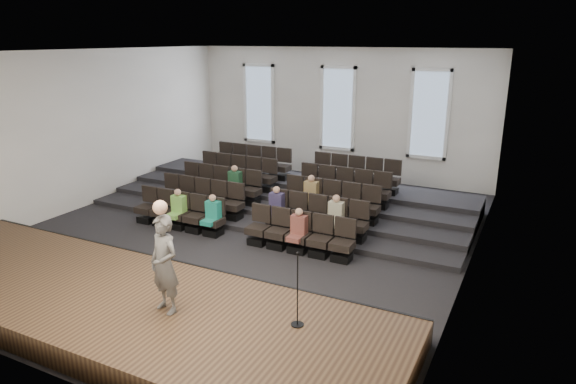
% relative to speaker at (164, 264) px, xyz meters
% --- Properties ---
extents(ground, '(14.00, 14.00, 0.00)m').
position_rel_speaker_xyz_m(ground, '(-1.41, 5.15, -1.42)').
color(ground, black).
rests_on(ground, ground).
extents(ceiling, '(12.00, 14.00, 0.02)m').
position_rel_speaker_xyz_m(ceiling, '(-1.41, 5.15, 3.59)').
color(ceiling, white).
rests_on(ceiling, ground).
extents(wall_back, '(12.00, 0.04, 5.00)m').
position_rel_speaker_xyz_m(wall_back, '(-1.41, 12.17, 1.08)').
color(wall_back, white).
rests_on(wall_back, ground).
extents(wall_front, '(12.00, 0.04, 5.00)m').
position_rel_speaker_xyz_m(wall_front, '(-1.41, -1.87, 1.08)').
color(wall_front, white).
rests_on(wall_front, ground).
extents(wall_left, '(0.04, 14.00, 5.00)m').
position_rel_speaker_xyz_m(wall_left, '(-7.43, 5.15, 1.08)').
color(wall_left, white).
rests_on(wall_left, ground).
extents(wall_right, '(0.04, 14.00, 5.00)m').
position_rel_speaker_xyz_m(wall_right, '(4.61, 5.15, 1.08)').
color(wall_right, white).
rests_on(wall_right, ground).
extents(stage, '(11.80, 3.60, 0.50)m').
position_rel_speaker_xyz_m(stage, '(-1.41, 0.05, -1.17)').
color(stage, '#503922').
rests_on(stage, ground).
extents(stage_lip, '(11.80, 0.06, 0.52)m').
position_rel_speaker_xyz_m(stage_lip, '(-1.41, 1.82, -1.17)').
color(stage_lip, black).
rests_on(stage_lip, ground).
extents(risers, '(11.80, 4.80, 0.60)m').
position_rel_speaker_xyz_m(risers, '(-1.41, 8.32, -1.23)').
color(risers, black).
rests_on(risers, ground).
extents(seating_rows, '(6.80, 4.70, 1.67)m').
position_rel_speaker_xyz_m(seating_rows, '(-1.41, 6.69, -0.74)').
color(seating_rows, black).
rests_on(seating_rows, ground).
extents(windows, '(8.44, 0.10, 3.24)m').
position_rel_speaker_xyz_m(windows, '(-1.41, 12.10, 1.28)').
color(windows, white).
rests_on(windows, wall_back).
extents(audience, '(4.85, 2.64, 1.10)m').
position_rel_speaker_xyz_m(audience, '(-1.05, 5.45, -0.62)').
color(audience, '#7DC54F').
rests_on(audience, seating_rows).
extents(speaker, '(0.76, 0.60, 1.85)m').
position_rel_speaker_xyz_m(speaker, '(0.00, 0.00, 0.00)').
color(speaker, '#5B5956').
rests_on(speaker, stage).
extents(mic_stand, '(0.23, 0.23, 1.39)m').
position_rel_speaker_xyz_m(mic_stand, '(2.37, 0.61, -0.51)').
color(mic_stand, black).
rests_on(mic_stand, stage).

